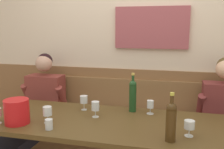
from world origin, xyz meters
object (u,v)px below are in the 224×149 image
at_px(person_left_seat, 30,116).
at_px(dining_table, 112,130).
at_px(wine_glass_center_rear, 47,111).
at_px(wine_glass_mid_right, 150,105).
at_px(water_tumbler_left, 49,124).
at_px(ice_bucket, 17,111).
at_px(wine_glass_near_bucket, 25,103).
at_px(wine_glass_left_end, 189,125).
at_px(wine_bottle_clear_water, 171,120).
at_px(wine_glass_center_front, 84,100).
at_px(wine_bottle_green_tall, 133,95).
at_px(wall_bench, 127,138).
at_px(wine_glass_right_end, 95,107).

bearing_deg(person_left_seat, dining_table, -17.73).
distance_m(wine_glass_center_rear, wine_glass_mid_right, 0.93).
xyz_separation_m(dining_table, water_tumbler_left, (-0.45, -0.29, 0.12)).
xyz_separation_m(dining_table, wine_glass_center_rear, (-0.53, -0.16, 0.17)).
xyz_separation_m(ice_bucket, wine_glass_near_bucket, (-0.11, 0.28, -0.01)).
bearing_deg(wine_glass_left_end, water_tumbler_left, -172.78).
height_order(wine_bottle_clear_water, wine_glass_mid_right, wine_bottle_clear_water).
bearing_deg(wine_glass_center_front, water_tumbler_left, -101.24).
xyz_separation_m(wine_bottle_green_tall, wine_glass_mid_right, (0.17, -0.03, -0.08)).
xyz_separation_m(person_left_seat, wine_glass_left_end, (1.63, -0.47, 0.24)).
bearing_deg(ice_bucket, water_tumbler_left, -9.64).
xyz_separation_m(wall_bench, ice_bucket, (-0.77, -0.94, 0.57)).
bearing_deg(wine_glass_near_bucket, water_tumbler_left, -37.80).
height_order(wine_glass_center_front, water_tumbler_left, wine_glass_center_front).
xyz_separation_m(wine_bottle_clear_water, wine_bottle_green_tall, (-0.37, 0.58, 0.01)).
bearing_deg(wine_glass_mid_right, person_left_seat, 177.91).
relative_size(dining_table, ice_bucket, 11.60).
bearing_deg(person_left_seat, wine_glass_center_front, -7.65).
bearing_deg(dining_table, wine_glass_near_bucket, 177.16).
xyz_separation_m(wine_bottle_green_tall, water_tumbler_left, (-0.57, -0.60, -0.12)).
bearing_deg(wine_glass_center_front, wine_bottle_green_tall, 8.97).
xyz_separation_m(wine_glass_left_end, wine_glass_center_front, (-0.97, 0.39, 0.01)).
distance_m(dining_table, wine_glass_left_end, 0.66).
bearing_deg(wall_bench, wine_glass_center_rear, -121.28).
height_order(wine_glass_mid_right, wine_glass_left_end, wine_glass_mid_right).
height_order(dining_table, wine_bottle_clear_water, wine_bottle_clear_water).
relative_size(wine_glass_center_rear, wine_glass_near_bucket, 1.11).
distance_m(wine_bottle_green_tall, wine_glass_right_end, 0.39).
bearing_deg(wine_glass_mid_right, wine_glass_center_front, -176.33).
bearing_deg(wine_glass_center_front, wine_bottle_clear_water, -30.97).
xyz_separation_m(person_left_seat, wine_glass_mid_right, (1.30, -0.05, 0.24)).
bearing_deg(wall_bench, wine_bottle_clear_water, -63.22).
height_order(wine_glass_mid_right, wine_glass_right_end, wine_glass_right_end).
xyz_separation_m(wall_bench, wine_glass_near_bucket, (-0.88, -0.66, 0.56)).
height_order(wine_glass_near_bucket, water_tumbler_left, wine_glass_near_bucket).
distance_m(dining_table, water_tumbler_left, 0.55).
xyz_separation_m(person_left_seat, wine_glass_center_rear, (0.48, -0.48, 0.25)).
bearing_deg(wine_bottle_clear_water, water_tumbler_left, -178.88).
height_order(ice_bucket, wine_glass_left_end, ice_bucket).
bearing_deg(dining_table, water_tumbler_left, -147.27).
distance_m(wine_glass_right_end, wine_glass_center_front, 0.24).
height_order(wall_bench, wine_glass_right_end, wall_bench).
height_order(wine_glass_center_rear, wine_glass_mid_right, wine_glass_center_rear).
bearing_deg(wine_bottle_green_tall, ice_bucket, -148.85).
xyz_separation_m(ice_bucket, wine_glass_left_end, (1.40, 0.08, -0.02)).
bearing_deg(water_tumbler_left, wine_glass_mid_right, 37.05).
bearing_deg(wine_glass_near_bucket, dining_table, -2.84).
bearing_deg(wall_bench, dining_table, -90.00).
distance_m(wine_glass_left_end, water_tumbler_left, 1.08).
distance_m(wine_glass_near_bucket, wine_glass_center_front, 0.56).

